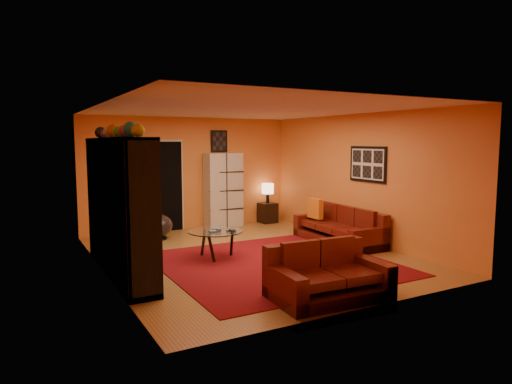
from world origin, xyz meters
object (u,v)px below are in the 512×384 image
sofa (341,229)px  coffee_table (215,233)px  loveseat (325,276)px  bowl_chair (157,226)px  entertainment_unit (119,206)px  tv (122,209)px  storage_cabinet (223,190)px  side_table (268,213)px  table_lamp (268,189)px

sofa → coffee_table: sofa is taller
loveseat → bowl_chair: (-0.93, 4.55, 0.00)m
entertainment_unit → tv: (0.05, 0.03, -0.04)m
storage_cabinet → loveseat: bearing=-102.8°
loveseat → side_table: size_ratio=3.12×
tv → storage_cabinet: 4.09m
table_lamp → bowl_chair: bearing=-168.5°
loveseat → storage_cabinet: storage_cabinet is taller
side_table → coffee_table: bearing=-134.4°
table_lamp → coffee_table: bearing=-134.4°
storage_cabinet → table_lamp: size_ratio=3.57×
entertainment_unit → loveseat: (2.14, -2.42, -0.77)m
tv → loveseat: (2.09, -2.44, -0.72)m
entertainment_unit → coffee_table: size_ratio=3.11×
side_table → entertainment_unit: bearing=-147.1°
sofa → coffee_table: (-2.74, 0.07, 0.15)m
storage_cabinet → bowl_chair: 2.05m
bowl_chair → side_table: size_ratio=1.31×
loveseat → sofa: bearing=-39.2°
tv → bowl_chair: 2.51m
entertainment_unit → bowl_chair: (1.21, 2.13, -0.76)m
coffee_table → bowl_chair: (-0.46, 2.01, -0.15)m
entertainment_unit → sofa: size_ratio=1.42×
loveseat → table_lamp: table_lamp is taller
entertainment_unit → loveseat: entertainment_unit is taller
sofa → loveseat: bearing=-130.4°
bowl_chair → table_lamp: bearing=11.5°
entertainment_unit → sofa: entertainment_unit is taller
entertainment_unit → side_table: bearing=32.9°
entertainment_unit → loveseat: size_ratio=1.93×
loveseat → storage_cabinet: 5.33m
tv → storage_cabinet: (3.00, 2.77, -0.12)m
side_table → tv: bearing=-147.0°
entertainment_unit → tv: entertainment_unit is taller
entertainment_unit → tv: bearing=27.0°
entertainment_unit → table_lamp: 5.06m
tv → sofa: 4.42m
entertainment_unit → storage_cabinet: entertainment_unit is taller
sofa → loveseat: same height
loveseat → side_table: (2.11, 5.17, -0.03)m
loveseat → storage_cabinet: bearing=-6.4°
coffee_table → bowl_chair: 2.07m
tv → sofa: (4.36, 0.02, -0.72)m
sofa → side_table: bearing=95.8°
sofa → side_table: sofa is taller
loveseat → bowl_chair: loveseat is taller
coffee_table → side_table: (2.58, 2.63, -0.19)m
tv → table_lamp: 5.01m
side_table → table_lamp: 0.60m
table_lamp → tv: bearing=-147.0°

